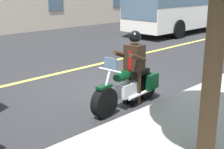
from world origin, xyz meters
name	(u,v)px	position (x,y,z in m)	size (l,w,h in m)	color
ground_plane	(104,86)	(0.00, 0.00, 0.00)	(80.00, 80.00, 0.00)	#28282B
lane_center_stripe	(61,73)	(0.00, -2.00, 0.01)	(60.00, 0.16, 0.01)	#E5DB4C
motorcycle_main	(129,87)	(0.60, 1.46, 0.45)	(2.22, 0.71, 1.26)	black
rider_main	(134,61)	(0.41, 1.44, 1.04)	(0.65, 0.58, 1.74)	black
bus_far	(195,0)	(-12.14, -4.41, 1.87)	(11.05, 2.70, 3.30)	white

